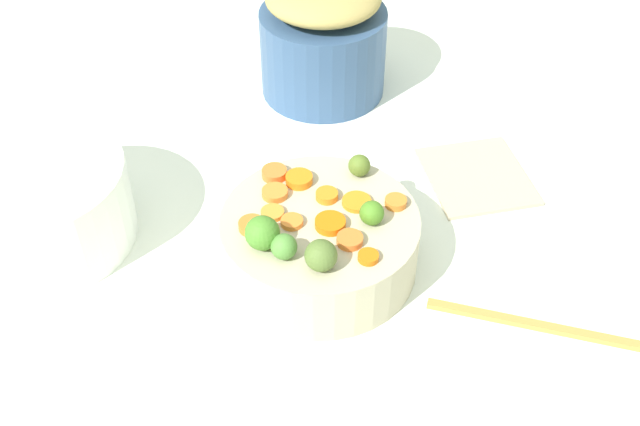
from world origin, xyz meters
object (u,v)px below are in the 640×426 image
(metal_pot, at_px, (323,52))
(wooden_spoon, at_px, (619,341))
(casserole_dish, at_px, (38,205))
(serving_bowl_carrots, at_px, (320,243))

(metal_pot, bearing_deg, wooden_spoon, -154.89)
(metal_pot, height_order, casserole_dish, metal_pot)
(casserole_dish, bearing_deg, wooden_spoon, -111.90)
(casserole_dish, bearing_deg, serving_bowl_carrots, -106.06)
(wooden_spoon, bearing_deg, serving_bowl_carrots, 62.30)
(serving_bowl_carrots, xyz_separation_m, wooden_spoon, (-0.18, -0.34, -0.04))
(serving_bowl_carrots, height_order, casserole_dish, casserole_dish)
(metal_pot, xyz_separation_m, wooden_spoon, (-0.59, -0.28, -0.07))
(metal_pot, bearing_deg, casserole_dish, 125.92)
(casserole_dish, bearing_deg, metal_pot, -54.08)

